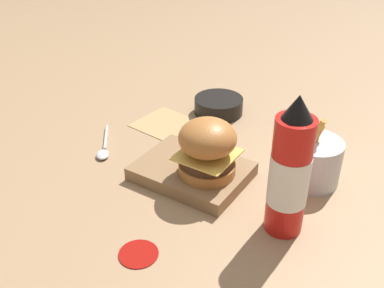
{
  "coord_description": "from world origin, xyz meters",
  "views": [
    {
      "loc": [
        -0.45,
        0.64,
        0.52
      ],
      "look_at": [
        -0.06,
        0.02,
        0.08
      ],
      "focal_mm": 42.0,
      "sensor_mm": 36.0,
      "label": 1
    }
  ],
  "objects_px": {
    "ketchup_bottle": "(289,173)",
    "spoon": "(103,149)",
    "serving_board": "(192,171)",
    "burger": "(207,147)",
    "side_bowl": "(219,105)",
    "fries_basket": "(312,161)"
  },
  "relations": [
    {
      "from": "serving_board",
      "to": "fries_basket",
      "type": "xyz_separation_m",
      "value": [
        -0.2,
        -0.12,
        0.03
      ]
    },
    {
      "from": "ketchup_bottle",
      "to": "burger",
      "type": "bearing_deg",
      "value": -11.63
    },
    {
      "from": "burger",
      "to": "side_bowl",
      "type": "distance_m",
      "value": 0.32
    },
    {
      "from": "burger",
      "to": "ketchup_bottle",
      "type": "relative_size",
      "value": 0.45
    },
    {
      "from": "fries_basket",
      "to": "spoon",
      "type": "height_order",
      "value": "fries_basket"
    },
    {
      "from": "side_bowl",
      "to": "ketchup_bottle",
      "type": "bearing_deg",
      "value": 134.25
    },
    {
      "from": "serving_board",
      "to": "burger",
      "type": "relative_size",
      "value": 1.89
    },
    {
      "from": "burger",
      "to": "side_bowl",
      "type": "bearing_deg",
      "value": -64.48
    },
    {
      "from": "ketchup_bottle",
      "to": "spoon",
      "type": "distance_m",
      "value": 0.44
    },
    {
      "from": "serving_board",
      "to": "burger",
      "type": "height_order",
      "value": "burger"
    },
    {
      "from": "side_bowl",
      "to": "fries_basket",
      "type": "bearing_deg",
      "value": 152.15
    },
    {
      "from": "serving_board",
      "to": "spoon",
      "type": "height_order",
      "value": "serving_board"
    },
    {
      "from": "side_bowl",
      "to": "spoon",
      "type": "xyz_separation_m",
      "value": [
        0.12,
        0.3,
        -0.02
      ]
    },
    {
      "from": "spoon",
      "to": "side_bowl",
      "type": "bearing_deg",
      "value": 119.0
    },
    {
      "from": "burger",
      "to": "ketchup_bottle",
      "type": "distance_m",
      "value": 0.18
    },
    {
      "from": "ketchup_bottle",
      "to": "side_bowl",
      "type": "bearing_deg",
      "value": -45.75
    },
    {
      "from": "serving_board",
      "to": "burger",
      "type": "xyz_separation_m",
      "value": [
        -0.04,
        0.01,
        0.07
      ]
    },
    {
      "from": "burger",
      "to": "serving_board",
      "type": "bearing_deg",
      "value": -7.74
    },
    {
      "from": "burger",
      "to": "side_bowl",
      "type": "relative_size",
      "value": 0.92
    },
    {
      "from": "fries_basket",
      "to": "serving_board",
      "type": "bearing_deg",
      "value": 30.14
    },
    {
      "from": "ketchup_bottle",
      "to": "serving_board",
      "type": "bearing_deg",
      "value": -10.95
    },
    {
      "from": "burger",
      "to": "spoon",
      "type": "bearing_deg",
      "value": 4.14
    }
  ]
}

